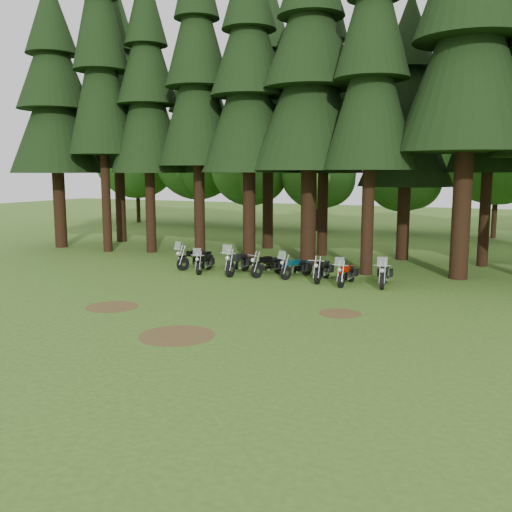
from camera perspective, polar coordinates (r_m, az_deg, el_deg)
The scene contains 32 objects.
ground at distance 20.57m, azimuth -4.14°, elevation -4.75°, with size 120.00×120.00×0.00m, color #375D1D.
pine_front_0 at distance 37.66m, azimuth -19.59°, elevation 15.62°, with size 5.49×5.49×16.17m.
pine_front_1 at distance 35.22m, azimuth -15.33°, elevation 20.00°, with size 3.92×3.92×19.88m.
pine_front_2 at distance 33.96m, azimuth -10.84°, elevation 16.83°, with size 4.32×4.32×16.22m.
pine_front_3 at distance 31.94m, azimuth -5.88°, elevation 18.95°, with size 4.32×4.32×17.57m.
pine_front_4 at distance 30.27m, azimuth -0.71°, elevation 18.14°, with size 4.95×4.95×16.33m.
pine_front_5 at distance 29.09m, azimuth 5.47°, elevation 18.96°, with size 5.81×5.81×16.72m.
pine_front_6 at distance 26.78m, azimuth 11.58°, elevation 19.80°, with size 4.15×4.15×16.75m.
pine_front_7 at distance 27.20m, azimuth 20.84°, elevation 22.71°, with size 5.98×5.98×19.41m.
pine_back_0 at distance 39.69m, azimuth -13.79°, elevation 16.37°, with size 5.00×5.00×17.21m.
pine_back_1 at distance 37.42m, azimuth -5.92°, elevation 16.14°, with size 4.52×4.52×16.22m.
pine_back_2 at distance 35.23m, azimuth 1.23°, elevation 16.75°, with size 4.85×4.85×16.30m.
pine_back_3 at distance 32.43m, azimuth 6.90°, elevation 17.29°, with size 4.35×4.35×16.20m.
pine_back_4 at distance 31.42m, azimuth 14.94°, elevation 14.70°, with size 4.94×4.94×13.78m.
pine_back_5 at distance 30.75m, azimuth 22.68°, elevation 17.36°, with size 3.94×3.94×16.33m.
decid_0 at distance 53.35m, azimuth -11.68°, elevation 9.61°, with size 8.00×7.78×10.00m.
decid_1 at distance 50.35m, azimuth -5.67°, elevation 9.74°, with size 7.91×7.69×9.88m.
decid_2 at distance 46.83m, azimuth -0.38°, elevation 8.80°, with size 6.72×6.53×8.40m.
decid_3 at distance 44.98m, azimuth 6.46°, elevation 8.20°, with size 6.12×5.95×7.65m.
decid_4 at distance 44.52m, azimuth 14.72°, elevation 7.79°, with size 5.93×5.76×7.41m.
decid_5 at distance 43.19m, azimuth 23.57°, elevation 9.83°, with size 8.45×8.21×10.56m.
dirt_patch_0 at distance 20.63m, azimuth -14.21°, elevation -4.94°, with size 1.80×1.80×0.01m, color #4C3D1E.
dirt_patch_1 at distance 19.29m, azimuth 8.39°, elevation -5.70°, with size 1.40×1.40×0.01m, color #4C3D1E.
dirt_patch_2 at distance 16.76m, azimuth -7.92°, elevation -7.87°, with size 2.20×2.20×0.01m, color #4C3D1E.
motorcycle_0 at distance 27.81m, azimuth -6.08°, elevation -0.30°, with size 1.03×2.20×1.42m.
motorcycle_1 at distance 26.79m, azimuth -5.23°, elevation -0.74°, with size 0.65×2.01×1.27m.
motorcycle_2 at distance 26.19m, azimuth -1.83°, elevation -0.74°, with size 0.46×2.39×1.50m.
motorcycle_3 at distance 25.83m, azimuth 1.25°, elevation -0.99°, with size 0.79×2.10×0.88m.
motorcycle_4 at distance 25.41m, azimuth 4.06°, elevation -1.21°, with size 0.93×2.01×1.29m.
motorcycle_5 at distance 24.76m, azimuth 6.65°, elevation -1.46°, with size 0.36×2.16×0.88m.
motorcycle_6 at distance 24.07m, azimuth 9.03°, elevation -1.83°, with size 0.39×2.06×1.30m.
motorcycle_7 at distance 24.07m, azimuth 12.67°, elevation -1.89°, with size 0.57×2.17×1.36m.
Camera 1 is at (9.88, -17.42, 4.71)m, focal length 40.00 mm.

